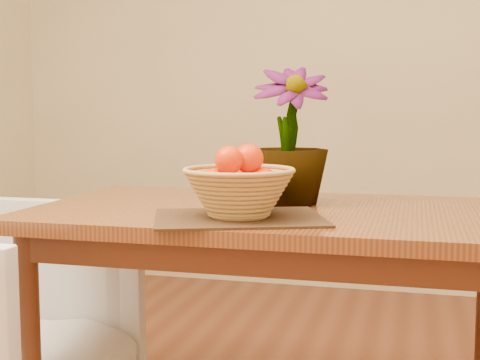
# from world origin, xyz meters

# --- Properties ---
(wall_back) EXTENTS (4.00, 0.02, 2.70)m
(wall_back) POSITION_xyz_m (0.00, 2.25, 1.35)
(wall_back) COLOR #FAEDBE
(wall_back) RESTS_ON floor
(table) EXTENTS (1.40, 0.80, 0.75)m
(table) POSITION_xyz_m (0.00, 0.30, 0.66)
(table) COLOR brown
(table) RESTS_ON floor
(placemat) EXTENTS (0.52, 0.46, 0.01)m
(placemat) POSITION_xyz_m (-0.05, 0.08, 0.75)
(placemat) COLOR #3D2716
(placemat) RESTS_ON table
(wicker_basket) EXTENTS (0.29, 0.29, 0.12)m
(wicker_basket) POSITION_xyz_m (-0.05, 0.08, 0.82)
(wicker_basket) COLOR tan
(wicker_basket) RESTS_ON placemat
(orange_pile) EXTENTS (0.20, 0.19, 0.14)m
(orange_pile) POSITION_xyz_m (-0.05, 0.08, 0.86)
(orange_pile) COLOR red
(orange_pile) RESTS_ON wicker_basket
(potted_plant) EXTENTS (0.29, 0.29, 0.42)m
(potted_plant) POSITION_xyz_m (0.02, 0.39, 0.96)
(potted_plant) COLOR #133F12
(potted_plant) RESTS_ON table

